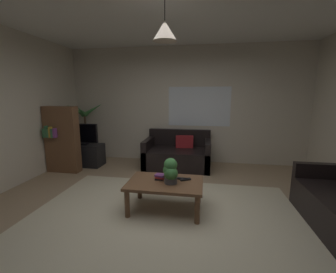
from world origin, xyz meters
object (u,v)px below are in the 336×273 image
at_px(book_on_table_1, 160,177).
at_px(remote_on_table_1, 185,179).
at_px(remote_on_table_0, 182,179).
at_px(tv, 82,134).
at_px(book_on_table_0, 159,178).
at_px(potted_plant_on_table, 170,171).
at_px(bookshelf_corner, 62,139).
at_px(potted_palm_corner, 86,135).
at_px(pendant_lamp, 165,31).
at_px(tv_stand, 84,155).
at_px(coffee_table, 165,186).
at_px(book_on_table_2, 160,175).
at_px(couch_under_window, 178,155).

distance_m(book_on_table_1, remote_on_table_1, 0.36).
distance_m(remote_on_table_0, tv, 2.96).
bearing_deg(remote_on_table_0, book_on_table_0, 105.18).
bearing_deg(potted_plant_on_table, bookshelf_corner, 153.12).
distance_m(remote_on_table_1, potted_plant_on_table, 0.29).
bearing_deg(potted_palm_corner, book_on_table_1, -42.28).
xyz_separation_m(book_on_table_0, bookshelf_corner, (-2.35, 1.18, 0.27)).
bearing_deg(tv, potted_palm_corner, 109.17).
distance_m(remote_on_table_0, potted_plant_on_table, 0.27).
height_order(tv, pendant_lamp, pendant_lamp).
bearing_deg(potted_plant_on_table, tv_stand, 143.12).
bearing_deg(remote_on_table_0, potted_plant_on_table, 143.81).
xyz_separation_m(coffee_table, pendant_lamp, (0.00, 0.00, 2.05)).
xyz_separation_m(book_on_table_2, pendant_lamp, (0.09, -0.06, 1.92)).
height_order(tv_stand, potted_palm_corner, potted_palm_corner).
distance_m(couch_under_window, book_on_table_1, 1.91).
bearing_deg(book_on_table_0, book_on_table_2, -35.25).
bearing_deg(tv, book_on_table_1, -36.92).
bearing_deg(tv, remote_on_table_1, -32.21).
relative_size(couch_under_window, tv_stand, 1.63).
bearing_deg(potted_plant_on_table, couch_under_window, 94.24).
xyz_separation_m(tv, potted_palm_corner, (-0.18, 0.50, -0.12)).
xyz_separation_m(potted_plant_on_table, pendant_lamp, (-0.08, 0.04, 1.81)).
bearing_deg(potted_palm_corner, bookshelf_corner, -90.61).
bearing_deg(potted_palm_corner, book_on_table_2, -42.34).
height_order(remote_on_table_1, potted_palm_corner, potted_palm_corner).
bearing_deg(book_on_table_1, coffee_table, -36.72).
height_order(book_on_table_2, remote_on_table_1, book_on_table_2).
height_order(remote_on_table_0, tv, tv).
relative_size(potted_plant_on_table, tv, 0.45).
height_order(book_on_table_1, bookshelf_corner, bookshelf_corner).
xyz_separation_m(remote_on_table_0, potted_plant_on_table, (-0.14, -0.16, 0.17)).
height_order(tv_stand, pendant_lamp, pendant_lamp).
distance_m(tv_stand, tv, 0.50).
bearing_deg(coffee_table, bookshelf_corner, 153.04).
distance_m(book_on_table_1, remote_on_table_0, 0.31).
xyz_separation_m(potted_plant_on_table, tv, (-2.34, 1.74, 0.15)).
bearing_deg(pendant_lamp, book_on_table_2, 144.83).
relative_size(book_on_table_0, book_on_table_2, 0.89).
relative_size(couch_under_window, book_on_table_0, 12.50).
bearing_deg(book_on_table_1, tv, 143.08).
distance_m(book_on_table_1, book_on_table_2, 0.03).
bearing_deg(tv, couch_under_window, 6.90).
bearing_deg(pendant_lamp, remote_on_table_1, 19.75).
relative_size(coffee_table, potted_palm_corner, 0.72).
bearing_deg(coffee_table, book_on_table_2, 144.83).
height_order(book_on_table_0, book_on_table_1, book_on_table_1).
height_order(potted_palm_corner, pendant_lamp, pendant_lamp).
bearing_deg(remote_on_table_1, book_on_table_2, -114.58).
xyz_separation_m(remote_on_table_1, potted_palm_corner, (-2.72, 2.10, 0.19)).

